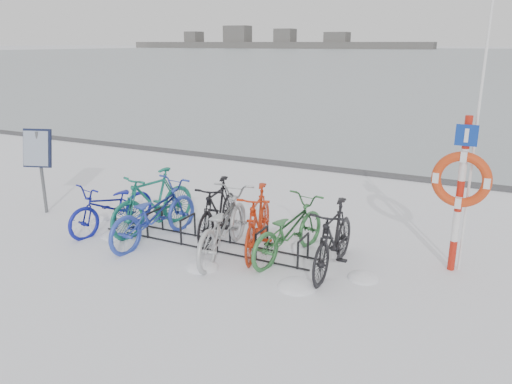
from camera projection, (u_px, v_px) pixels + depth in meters
name	position (u px, v px, depth m)	size (l,w,h in m)	color
ground	(206.00, 244.00, 8.66)	(900.00, 900.00, 0.00)	white
ice_sheet	(495.00, 54.00, 141.61)	(400.00, 298.00, 0.02)	#929DA5
quay_edge	(320.00, 168.00, 13.70)	(400.00, 0.25, 0.10)	#3F3F42
bike_rack	(205.00, 234.00, 8.61)	(4.00, 0.48, 0.46)	black
info_board	(38.00, 153.00, 9.89)	(0.62, 0.39, 1.73)	#595B5E
lifebuoy_station	(462.00, 180.00, 7.22)	(0.83, 0.23, 4.31)	#B21C0E
shoreline	(265.00, 43.00, 282.81)	(180.00, 12.00, 9.50)	#4C4C4C
bike_0	(112.00, 204.00, 9.22)	(0.64, 1.85, 0.97)	#151B95
bike_1	(153.00, 200.00, 9.18)	(0.55, 1.94, 1.16)	#186D59
bike_2	(154.00, 211.00, 8.67)	(0.72, 2.06, 1.08)	#2A41AB
bike_3	(218.00, 208.00, 8.82)	(0.51, 1.81, 1.09)	black
bike_4	(222.00, 223.00, 8.12)	(0.72, 2.08, 1.09)	#A4A7AB
bike_5	(258.00, 219.00, 8.24)	(0.53, 1.86, 1.12)	#B82A0E
bike_6	(288.00, 227.00, 8.04)	(0.66, 1.90, 1.00)	#316F39
bike_7	(334.00, 236.00, 7.53)	(0.52, 1.83, 1.10)	black
snow_drifts	(226.00, 253.00, 8.30)	(5.79, 2.12, 0.20)	white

